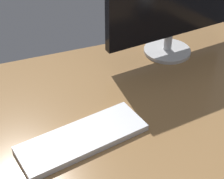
# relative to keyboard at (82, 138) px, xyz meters

# --- Properties ---
(desk) EXTENTS (1.40, 0.84, 0.02)m
(desk) POSITION_rel_keyboard_xyz_m (0.14, 0.09, -0.02)
(desk) COLOR olive
(desk) RESTS_ON ground
(keyboard) EXTENTS (0.39, 0.20, 0.02)m
(keyboard) POSITION_rel_keyboard_xyz_m (0.00, 0.00, 0.00)
(keyboard) COLOR silver
(keyboard) RESTS_ON desk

